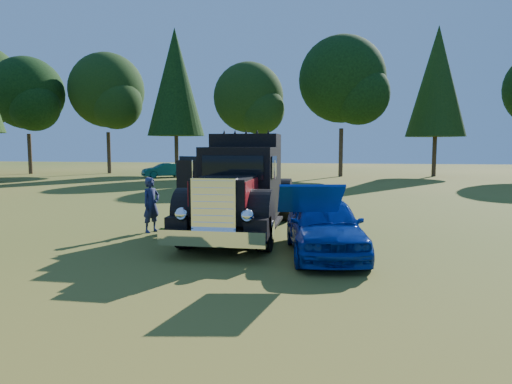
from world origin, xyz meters
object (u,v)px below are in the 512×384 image
object	(u,v)px
diamond_t_truck	(240,192)
distant_teal_car	(164,170)
hotrod_coupe	(324,225)
spectator_far	(195,200)
spectator_near	(151,205)

from	to	relation	value
diamond_t_truck	distant_teal_car	distance (m)	25.94
hotrod_coupe	spectator_far	distance (m)	4.98
spectator_near	spectator_far	xyz separation A→B (m)	(1.17, 0.75, 0.08)
distant_teal_car	spectator_far	bearing A→B (deg)	-13.74
spectator_near	hotrod_coupe	bearing A→B (deg)	-85.25
diamond_t_truck	spectator_near	bearing A→B (deg)	-178.03
spectator_near	spectator_far	world-z (taller)	spectator_far
hotrod_coupe	spectator_near	world-z (taller)	hotrod_coupe
spectator_far	distant_teal_car	world-z (taller)	spectator_far
hotrod_coupe	distant_teal_car	size ratio (longest dim) A/B	1.24
hotrod_coupe	spectator_far	bearing A→B (deg)	145.47
hotrod_coupe	distant_teal_car	xyz separation A→B (m)	(-13.83, 25.49, -0.13)
spectator_near	distant_teal_car	distance (m)	24.94
diamond_t_truck	distant_teal_car	bearing A→B (deg)	115.89
spectator_near	spectator_far	size ratio (longest dim) A/B	0.92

